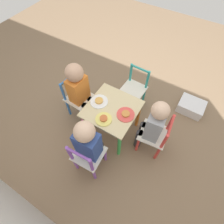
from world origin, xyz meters
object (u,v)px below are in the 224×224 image
object	(u,v)px
chair_teal	(134,89)
chair_red	(155,135)
plate_back	(104,119)
plate_left	(126,114)
plate_right	(99,101)
kids_table	(112,113)
storage_bin	(191,106)
child_back	(89,142)
child_left	(153,124)
child_right	(79,88)
chair_purple	(88,156)
chair_blue	(78,98)

from	to	relation	value
chair_teal	chair_red	bearing A→B (deg)	-41.05
plate_back	plate_left	world-z (taller)	same
chair_red	plate_right	bearing A→B (deg)	-91.38
kids_table	storage_bin	distance (m)	1.06
chair_teal	plate_back	xyz separation A→B (m)	(0.02, 0.62, 0.19)
kids_table	chair_teal	distance (m)	0.48
child_back	plate_back	world-z (taller)	child_back
child_left	child_right	distance (m)	0.82
plate_left	plate_right	distance (m)	0.30
chair_purple	plate_right	size ratio (longest dim) A/B	3.02
kids_table	child_right	size ratio (longest dim) A/B	0.64
chair_blue	storage_bin	world-z (taller)	chair_blue
chair_blue	chair_teal	distance (m)	0.66
child_left	plate_left	bearing A→B (deg)	-86.73
chair_purple	chair_red	distance (m)	0.68
plate_left	plate_back	bearing A→B (deg)	45.00
chair_red	chair_teal	distance (m)	0.62
chair_red	plate_back	world-z (taller)	chair_red
kids_table	plate_right	size ratio (longest dim) A/B	2.75
chair_red	plate_left	distance (m)	0.37
chair_blue	storage_bin	bearing A→B (deg)	-54.43
chair_purple	plate_left	xyz separation A→B (m)	(-0.12, -0.47, 0.19)
plate_back	plate_left	bearing A→B (deg)	-135.00
child_back	plate_right	size ratio (longest dim) A/B	4.33
plate_back	storage_bin	bearing A→B (deg)	-127.20
chair_blue	child_back	xyz separation A→B (m)	(-0.49, 0.44, 0.20)
child_right	plate_left	xyz separation A→B (m)	(-0.56, 0.02, -0.02)
child_left	plate_right	distance (m)	0.56
plate_back	plate_left	size ratio (longest dim) A/B	0.91
child_left	plate_back	bearing A→B (deg)	-70.76
kids_table	child_right	distance (m)	0.42
plate_back	storage_bin	world-z (taller)	plate_back
plate_back	plate_right	bearing A→B (deg)	-45.00
chair_red	child_right	distance (m)	0.90
child_left	child_right	world-z (taller)	child_right
child_right	plate_back	distance (m)	0.45
chair_purple	plate_back	size ratio (longest dim) A/B	3.44
chair_red	child_left	distance (m)	0.19
chair_blue	chair_teal	bearing A→B (deg)	-44.36
chair_red	plate_left	world-z (taller)	chair_red
plate_left	chair_red	bearing A→B (deg)	-171.60
chair_teal	child_right	xyz separation A→B (m)	(0.43, 0.45, 0.20)
chair_purple	chair_teal	xyz separation A→B (m)	(0.01, -0.94, 0.00)
child_back	child_left	world-z (taller)	child_back
chair_red	kids_table	bearing A→B (deg)	-90.00
storage_bin	plate_left	bearing A→B (deg)	54.57
storage_bin	child_left	bearing A→B (deg)	68.70
chair_blue	plate_right	world-z (taller)	chair_blue
chair_purple	child_left	xyz separation A→B (m)	(-0.38, -0.51, 0.18)
plate_back	chair_purple	bearing A→B (deg)	94.49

